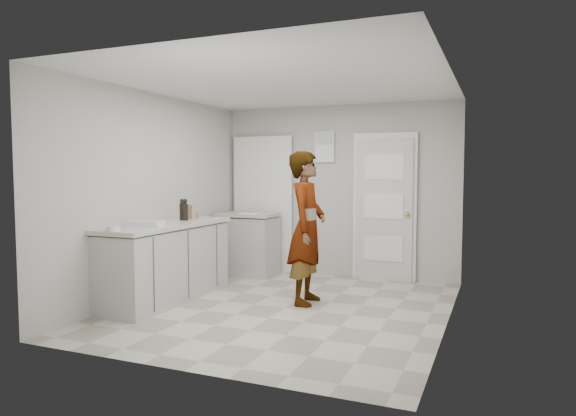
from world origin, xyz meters
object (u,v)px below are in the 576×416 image
at_px(person, 307,228).
at_px(cake_mix_box, 190,212).
at_px(spice_jar, 198,216).
at_px(oil_cruet_b, 182,210).
at_px(baking_dish, 146,224).
at_px(oil_cruet_a, 185,210).
at_px(egg_bowl, 113,229).

relative_size(person, cake_mix_box, 9.63).
distance_m(spice_jar, oil_cruet_b, 0.30).
relative_size(person, baking_dish, 4.27).
distance_m(person, oil_cruet_a, 1.59).
bearing_deg(baking_dish, oil_cruet_b, 92.83).
height_order(spice_jar, baking_dish, spice_jar).
bearing_deg(oil_cruet_a, egg_bowl, -91.12).
bearing_deg(spice_jar, person, -5.81).
relative_size(person, spice_jar, 23.33).
distance_m(oil_cruet_a, baking_dish, 0.76).
bearing_deg(person, oil_cruet_b, 89.54).
bearing_deg(oil_cruet_a, spice_jar, 89.68).
relative_size(spice_jar, oil_cruet_b, 0.28).
bearing_deg(oil_cruet_b, cake_mix_box, 83.88).
height_order(cake_mix_box, egg_bowl, cake_mix_box).
distance_m(person, oil_cruet_b, 1.65).
bearing_deg(baking_dish, person, 28.97).
bearing_deg(egg_bowl, baking_dish, 89.14).
bearing_deg(egg_bowl, oil_cruet_a, 88.88).
relative_size(oil_cruet_a, oil_cruet_b, 1.00).
bearing_deg(baking_dish, spice_jar, 88.97).
bearing_deg(person, cake_mix_box, 83.91).
distance_m(spice_jar, baking_dish, 1.04).
xyz_separation_m(cake_mix_box, oil_cruet_b, (-0.02, -0.16, 0.04)).
bearing_deg(oil_cruet_a, oil_cruet_b, 171.65).
bearing_deg(oil_cruet_a, baking_dish, -91.31).
relative_size(spice_jar, egg_bowl, 0.57).
height_order(person, spice_jar, person).
relative_size(person, oil_cruet_b, 6.49).
xyz_separation_m(baking_dish, egg_bowl, (-0.01, -0.52, -0.00)).
xyz_separation_m(spice_jar, egg_bowl, (-0.03, -1.57, -0.01)).
bearing_deg(person, baking_dish, 114.21).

